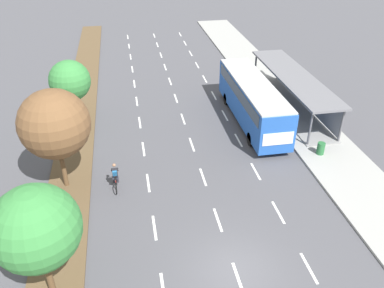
% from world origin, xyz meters
% --- Properties ---
extents(ground_plane, '(140.00, 140.00, 0.00)m').
position_xyz_m(ground_plane, '(0.00, 0.00, 0.00)').
color(ground_plane, '#4C4C51').
extents(median_strip, '(2.60, 52.00, 0.12)m').
position_xyz_m(median_strip, '(-8.30, 20.00, 0.06)').
color(median_strip, brown).
rests_on(median_strip, ground).
extents(sidewalk_right, '(4.50, 52.00, 0.15)m').
position_xyz_m(sidewalk_right, '(9.25, 20.00, 0.07)').
color(sidewalk_right, '#9E9E99').
rests_on(sidewalk_right, ground).
extents(lane_divider_left, '(0.14, 46.51, 0.01)m').
position_xyz_m(lane_divider_left, '(-3.50, 17.75, 0.00)').
color(lane_divider_left, white).
rests_on(lane_divider_left, ground).
extents(lane_divider_center, '(0.14, 46.51, 0.01)m').
position_xyz_m(lane_divider_center, '(0.00, 17.75, 0.00)').
color(lane_divider_center, white).
rests_on(lane_divider_center, ground).
extents(lane_divider_right, '(0.14, 46.51, 0.01)m').
position_xyz_m(lane_divider_right, '(3.50, 17.75, 0.00)').
color(lane_divider_right, white).
rests_on(lane_divider_right, ground).
extents(bus_shelter, '(2.90, 13.11, 2.86)m').
position_xyz_m(bus_shelter, '(9.53, 15.98, 1.87)').
color(bus_shelter, gray).
rests_on(bus_shelter, sidewalk_right).
extents(bus, '(2.54, 11.29, 3.37)m').
position_xyz_m(bus, '(5.25, 14.32, 2.07)').
color(bus, '#2356B2').
rests_on(bus, ground).
extents(cyclist, '(0.46, 1.82, 1.71)m').
position_xyz_m(cyclist, '(-5.44, 7.47, 0.79)').
color(cyclist, black).
rests_on(cyclist, ground).
extents(median_tree_nearest, '(3.60, 3.60, 5.67)m').
position_xyz_m(median_tree_nearest, '(-8.29, 0.10, 3.98)').
color(median_tree_nearest, brown).
rests_on(median_tree_nearest, median_strip).
extents(median_tree_second, '(4.02, 4.02, 6.25)m').
position_xyz_m(median_tree_second, '(-8.45, 8.16, 4.35)').
color(median_tree_second, brown).
rests_on(median_tree_second, median_strip).
extents(median_tree_third, '(3.05, 3.05, 5.13)m').
position_xyz_m(median_tree_third, '(-8.38, 16.22, 3.71)').
color(median_tree_third, brown).
rests_on(median_tree_third, median_strip).
extents(trash_bin, '(0.52, 0.52, 0.85)m').
position_xyz_m(trash_bin, '(8.45, 8.67, 0.57)').
color(trash_bin, '#286B38').
rests_on(trash_bin, sidewalk_right).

